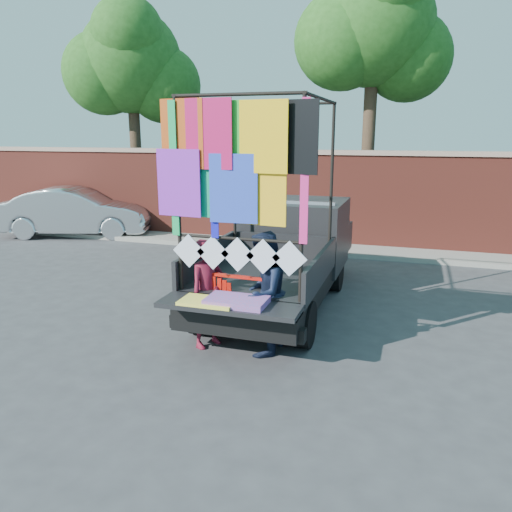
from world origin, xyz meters
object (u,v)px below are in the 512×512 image
(pickup_truck, at_px, (288,250))
(sedan, at_px, (77,212))
(woman, at_px, (208,294))
(man, at_px, (263,294))

(pickup_truck, height_order, sedan, pickup_truck)
(pickup_truck, relative_size, sedan, 1.27)
(pickup_truck, xyz_separation_m, sedan, (-7.53, 3.69, -0.17))
(sedan, relative_size, woman, 2.79)
(pickup_truck, height_order, man, pickup_truck)
(sedan, distance_m, woman, 9.40)
(pickup_truck, bearing_deg, man, -83.35)
(pickup_truck, relative_size, man, 3.21)
(pickup_truck, distance_m, man, 2.61)
(woman, bearing_deg, sedan, 74.37)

